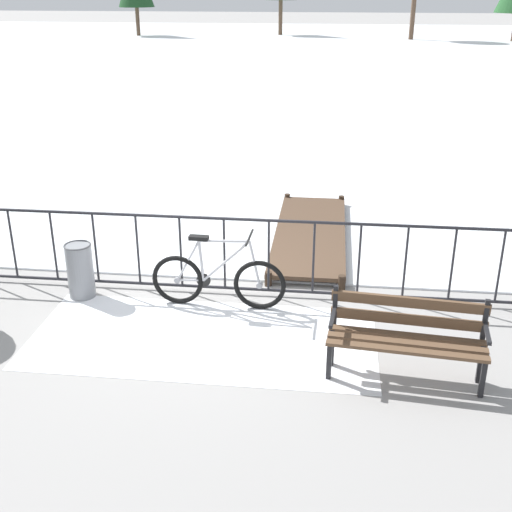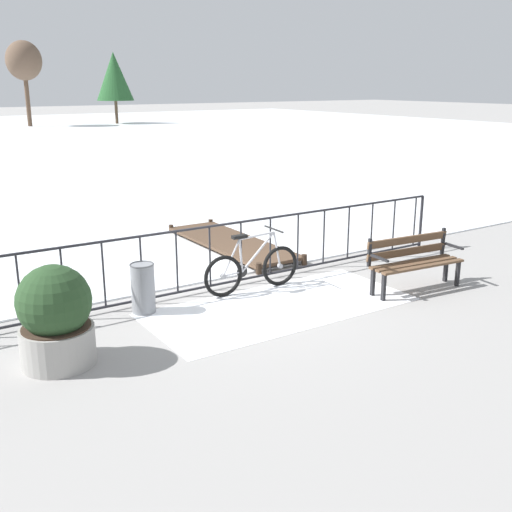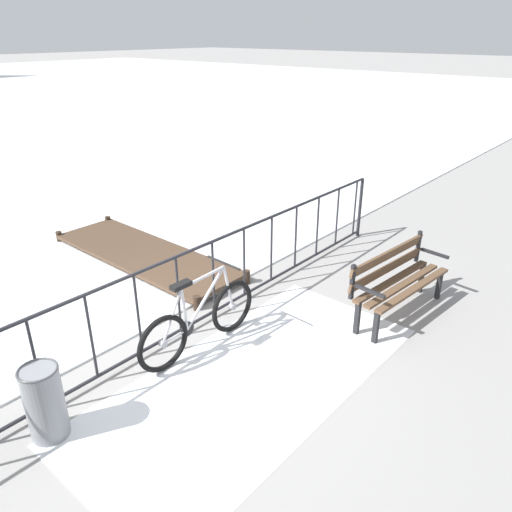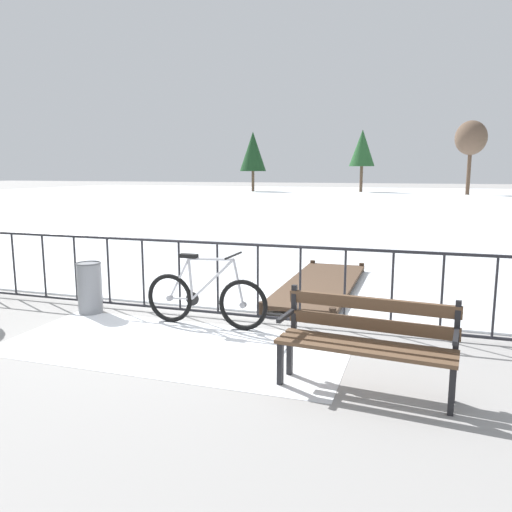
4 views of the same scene
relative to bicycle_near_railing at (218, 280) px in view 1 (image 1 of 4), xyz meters
name	(u,v)px [view 1 (image 1 of 4)]	position (x,y,z in m)	size (l,w,h in m)	color
ground_plane	(204,292)	(-0.26, 0.37, -0.37)	(160.00, 160.00, 0.00)	gray
frozen_pond	(306,57)	(-0.26, 28.77, -0.35)	(80.00, 56.00, 0.03)	white
snow_patch	(203,338)	(-0.04, -0.83, -0.36)	(3.99, 1.84, 0.01)	white
railing_fence	(203,253)	(-0.26, 0.37, 0.19)	(9.06, 0.06, 1.07)	#232328
bicycle_near_railing	(218,280)	(0.00, 0.00, 0.00)	(1.71, 0.52, 0.97)	black
park_bench	(407,332)	(2.20, -1.32, 0.14)	(1.64, 0.63, 0.89)	brown
trash_bin	(80,270)	(-1.82, 0.07, 0.00)	(0.35, 0.35, 0.73)	gray
wooden_dock	(310,233)	(1.06, 2.41, -0.25)	(1.10, 3.58, 0.20)	#4C3828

